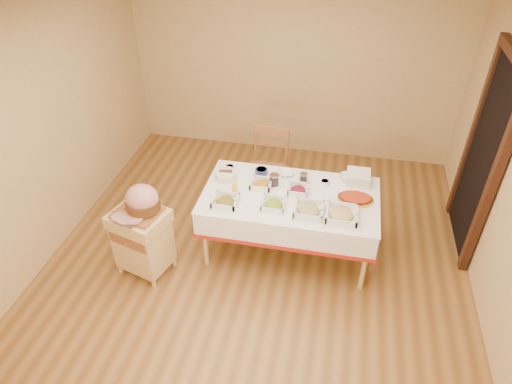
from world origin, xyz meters
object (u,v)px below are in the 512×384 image
Objects in this scene: ham_on_board at (142,202)px; brass_platter at (355,199)px; dining_table at (290,207)px; bread_basket at (226,175)px; dining_chair at (268,169)px; mustard_bottle at (234,188)px; plate_stack at (358,177)px; butcher_cart at (142,238)px; preserve_jar_right at (303,178)px; preserve_jar_left at (274,180)px.

brass_platter is at bearing 16.74° from ham_on_board.
ham_on_board is at bearing -157.59° from dining_table.
ham_on_board is at bearing -131.93° from bread_basket.
dining_chair is 0.96m from mustard_bottle.
plate_stack is (0.67, 0.38, 0.22)m from dining_table.
butcher_cart is at bearing -162.69° from brass_platter.
mustard_bottle reaches higher than plate_stack.
dining_table is 3.91× the size of ham_on_board.
bread_basket is at bearing 48.07° from ham_on_board.
dining_table is 0.69m from brass_platter.
mustard_bottle is (-0.67, -0.36, 0.02)m from preserve_jar_right.
preserve_jar_left reaches higher than brass_platter.
butcher_cart is at bearing -132.51° from bread_basket.
preserve_jar_left is 1.19× the size of preserve_jar_right.
mustard_bottle reaches higher than dining_table.
dining_chair reaches higher than preserve_jar_left.
brass_platter reaches higher than butcher_cart.
ham_on_board is at bearing -163.26° from brass_platter.
dining_chair reaches higher than butcher_cart.
preserve_jar_right is at bearing 29.52° from butcher_cart.
plate_stack is at bearing 15.36° from preserve_jar_left.
brass_platter is (1.04, -0.74, 0.26)m from dining_chair.
preserve_jar_right is 0.67× the size of mustard_bottle.
plate_stack is at bearing 24.86° from ham_on_board.
preserve_jar_right is 0.30× the size of brass_platter.
dining_table is at bearing -35.99° from preserve_jar_left.
preserve_jar_right reaches higher than bread_basket.
dining_table is 7.86× the size of bread_basket.
plate_stack is at bearing 9.22° from bread_basket.
plate_stack is (2.10, 0.99, 0.39)m from butcher_cart.
preserve_jar_left reaches higher than preserve_jar_right.
dining_chair is 4.40× the size of bread_basket.
ham_on_board is 0.98m from bread_basket.
ham_on_board is 2.01× the size of bread_basket.
plate_stack reaches higher than bread_basket.
bread_basket is (-0.73, 0.15, 0.21)m from dining_table.
plate_stack is (1.41, 0.23, 0.02)m from bread_basket.
mustard_bottle is (0.81, 0.47, -0.05)m from ham_on_board.
preserve_jar_left is (-0.20, 0.14, 0.22)m from dining_table.
ham_on_board reaches higher than dining_table.
mustard_bottle reaches higher than preserve_jar_right.
dining_chair reaches higher than dining_table.
butcher_cart is 1.08m from mustard_bottle.
mustard_bottle is at bearing -158.75° from plate_stack.
preserve_jar_right is 0.44× the size of plate_stack.
dining_table is 0.35m from preserve_jar_right.
mustard_bottle is 1.34m from plate_stack.
preserve_jar_right reaches higher than butcher_cart.
bread_basket is at bearing 178.79° from preserve_jar_left.
ham_on_board is 4.27× the size of preserve_jar_right.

